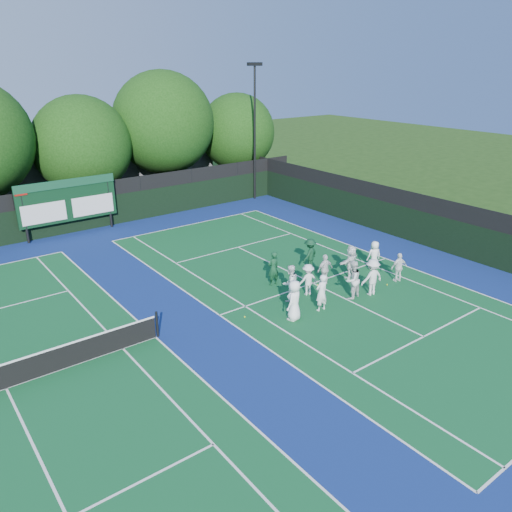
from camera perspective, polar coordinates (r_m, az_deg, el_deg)
ground at (r=24.09m, az=8.15°, el=-3.91°), size 120.00×120.00×0.00m
court_apron at (r=21.41m, az=-5.35°, el=-7.16°), size 34.00×32.00×0.01m
near_court at (r=24.72m, az=6.52°, el=-3.11°), size 11.05×23.85×0.01m
left_court at (r=19.15m, az=-26.65°, el=-13.36°), size 11.05×23.85×0.01m
back_fence at (r=33.79m, az=-19.14°, el=5.01°), size 34.00×0.08×3.00m
divider_fence_right at (r=30.81m, az=18.93°, el=3.52°), size 0.08×32.00×3.00m
scoreboard at (r=32.91m, az=-20.74°, el=5.91°), size 6.00×0.21×3.55m
clubhouse at (r=42.26m, az=-17.69°, el=9.20°), size 18.00×6.00×4.00m
light_pole_right at (r=38.79m, az=-0.14°, el=15.62°), size 1.20×0.30×10.12m
tennis_net at (r=18.90m, az=-26.89°, el=-12.15°), size 11.30×0.10×1.10m
tree_c at (r=36.96m, az=-19.06°, el=11.63°), size 6.71×6.71×8.19m
tree_d at (r=39.21m, az=-10.39°, el=14.50°), size 7.54×7.54×9.69m
tree_e at (r=42.78m, az=-2.08°, el=13.81°), size 6.25×6.25×7.86m
tennis_ball_0 at (r=22.08m, az=4.67°, el=-6.11°), size 0.07×0.07×0.07m
tennis_ball_1 at (r=24.53m, az=7.06°, el=-3.28°), size 0.07×0.07×0.07m
tennis_ball_3 at (r=21.42m, az=-1.30°, el=-6.96°), size 0.07×0.07×0.07m
tennis_ball_4 at (r=25.76m, az=3.88°, el=-1.92°), size 0.07×0.07×0.07m
tennis_ball_5 at (r=25.18m, az=14.76°, el=-3.19°), size 0.07×0.07×0.07m
player_front_0 at (r=20.95m, az=4.39°, el=-5.08°), size 1.03×0.87×1.78m
player_front_1 at (r=21.84m, az=7.50°, el=-4.18°), size 0.62×0.42×1.69m
player_front_2 at (r=23.16m, az=10.93°, el=-2.67°), size 1.00×0.84×1.83m
player_front_3 at (r=23.71m, az=13.11°, el=-2.36°), size 1.22×0.82×1.76m
player_front_4 at (r=25.51m, az=16.01°, el=-1.25°), size 0.94×0.60×1.49m
player_back_0 at (r=22.55m, az=3.92°, el=-3.12°), size 0.86×0.68×1.74m
player_back_1 at (r=23.26m, az=5.94°, el=-2.70°), size 1.08×0.76×1.52m
player_back_2 at (r=24.43m, az=7.89°, el=-1.53°), size 0.93×0.43×1.55m
player_back_3 at (r=25.42m, az=10.77°, el=-0.62°), size 1.63×0.90×1.68m
player_back_4 at (r=26.67m, az=13.35°, el=0.07°), size 0.87×0.69×1.54m
coach_left at (r=24.08m, az=2.00°, el=-1.43°), size 0.64×0.42×1.74m
coach_right at (r=26.00m, az=6.17°, el=0.17°), size 1.23×0.91×1.70m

